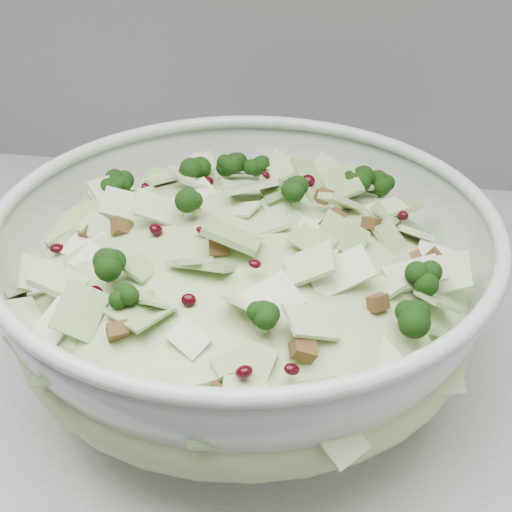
{
  "coord_description": "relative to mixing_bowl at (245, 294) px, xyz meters",
  "views": [
    {
      "loc": [
        0.48,
        1.15,
        1.32
      ],
      "look_at": [
        0.4,
        1.61,
        1.01
      ],
      "focal_mm": 50.0,
      "sensor_mm": 36.0,
      "label": 1
    }
  ],
  "objects": [
    {
      "name": "mixing_bowl",
      "position": [
        0.0,
        0.0,
        0.0
      ],
      "size": [
        0.46,
        0.46,
        0.15
      ],
      "rotation": [
        0.0,
        0.0,
        -0.22
      ],
      "color": "silver",
      "rests_on": "counter"
    },
    {
      "name": "salad",
      "position": [
        -0.0,
        -0.0,
        0.02
      ],
      "size": [
        0.44,
        0.44,
        0.15
      ],
      "rotation": [
        0.0,
        0.0,
        -0.28
      ],
      "color": "#AAB97F",
      "rests_on": "mixing_bowl"
    }
  ]
}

